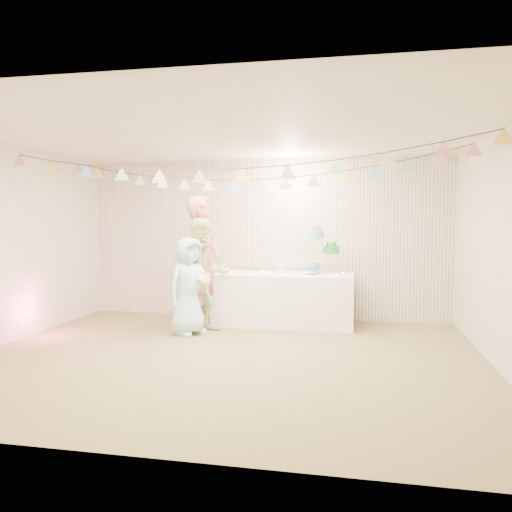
% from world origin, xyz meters
% --- Properties ---
extents(floor, '(6.00, 6.00, 0.00)m').
position_xyz_m(floor, '(0.00, 0.00, 0.00)').
color(floor, brown).
rests_on(floor, ground).
extents(ceiling, '(6.00, 6.00, 0.00)m').
position_xyz_m(ceiling, '(0.00, 0.00, 2.60)').
color(ceiling, beige).
rests_on(ceiling, ground).
extents(back_wall, '(6.00, 6.00, 0.00)m').
position_xyz_m(back_wall, '(0.00, 2.50, 1.30)').
color(back_wall, white).
rests_on(back_wall, ground).
extents(front_wall, '(6.00, 6.00, 0.00)m').
position_xyz_m(front_wall, '(0.00, -2.50, 1.30)').
color(front_wall, white).
rests_on(front_wall, ground).
extents(right_wall, '(5.00, 5.00, 0.00)m').
position_xyz_m(right_wall, '(3.00, 0.00, 1.30)').
color(right_wall, white).
rests_on(right_wall, ground).
extents(table, '(2.12, 0.85, 0.80)m').
position_xyz_m(table, '(0.40, 1.97, 0.40)').
color(table, white).
rests_on(table, floor).
extents(cake_stand, '(0.61, 0.36, 0.68)m').
position_xyz_m(cake_stand, '(0.95, 2.02, 1.09)').
color(cake_stand, silver).
rests_on(cake_stand, table).
extents(cake_bottom, '(0.31, 0.31, 0.15)m').
position_xyz_m(cake_bottom, '(0.80, 1.96, 0.84)').
color(cake_bottom, '#2B8FCA').
rests_on(cake_bottom, cake_stand).
extents(cake_middle, '(0.27, 0.27, 0.22)m').
position_xyz_m(cake_middle, '(1.13, 2.11, 1.11)').
color(cake_middle, '#1E8B36').
rests_on(cake_middle, cake_stand).
extents(cake_top_tier, '(0.25, 0.25, 0.19)m').
position_xyz_m(cake_top_tier, '(0.89, 1.99, 1.38)').
color(cake_top_tier, '#44BDD5').
rests_on(cake_top_tier, cake_stand).
extents(platter, '(0.34, 0.34, 0.02)m').
position_xyz_m(platter, '(-0.22, 1.92, 0.76)').
color(platter, white).
rests_on(platter, table).
extents(posy, '(0.15, 0.15, 0.17)m').
position_xyz_m(posy, '(0.36, 2.02, 0.84)').
color(posy, white).
rests_on(posy, table).
extents(person_adult_a, '(0.52, 0.75, 1.98)m').
position_xyz_m(person_adult_a, '(-0.74, 1.47, 0.99)').
color(person_adult_a, '#DD737B').
rests_on(person_adult_a, floor).
extents(person_adult_b, '(1.02, 0.99, 1.65)m').
position_xyz_m(person_adult_b, '(-0.66, 1.27, 0.83)').
color(person_adult_b, '#E0D789').
rests_on(person_adult_b, floor).
extents(person_child, '(0.73, 0.80, 1.38)m').
position_xyz_m(person_child, '(-0.82, 1.08, 0.69)').
color(person_child, '#B4E9FF').
rests_on(person_child, floor).
extents(bunting_back, '(5.60, 1.10, 0.40)m').
position_xyz_m(bunting_back, '(0.00, 1.10, 2.35)').
color(bunting_back, pink).
rests_on(bunting_back, ceiling).
extents(bunting_front, '(5.60, 0.90, 0.36)m').
position_xyz_m(bunting_front, '(0.00, -0.20, 2.32)').
color(bunting_front, '#72A5E5').
rests_on(bunting_front, ceiling).
extents(tealight_0, '(0.04, 0.04, 0.03)m').
position_xyz_m(tealight_0, '(-0.40, 1.82, 0.81)').
color(tealight_0, '#FFD88C').
rests_on(tealight_0, table).
extents(tealight_1, '(0.04, 0.04, 0.03)m').
position_xyz_m(tealight_1, '(0.05, 2.15, 0.81)').
color(tealight_1, '#FFD88C').
rests_on(tealight_1, table).
extents(tealight_2, '(0.04, 0.04, 0.03)m').
position_xyz_m(tealight_2, '(0.50, 1.75, 0.81)').
color(tealight_2, '#FFD88C').
rests_on(tealight_2, table).
extents(tealight_3, '(0.04, 0.04, 0.03)m').
position_xyz_m(tealight_3, '(0.75, 2.19, 0.81)').
color(tealight_3, '#FFD88C').
rests_on(tealight_3, table).
extents(tealight_4, '(0.04, 0.04, 0.03)m').
position_xyz_m(tealight_4, '(1.22, 1.79, 0.81)').
color(tealight_4, '#FFD88C').
rests_on(tealight_4, table).
extents(tealight_5, '(0.04, 0.04, 0.03)m').
position_xyz_m(tealight_5, '(1.30, 2.12, 0.81)').
color(tealight_5, '#FFD88C').
rests_on(tealight_5, table).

